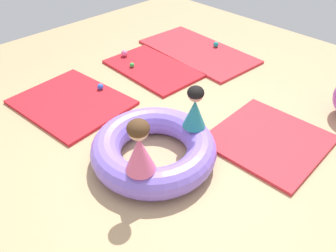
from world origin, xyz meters
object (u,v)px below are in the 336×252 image
(child_in_pink, at_px, (139,147))
(play_ball_blue, at_px, (100,87))
(inflatable_cushion, at_px, (154,149))
(play_ball_pink, at_px, (124,53))
(play_ball_teal, at_px, (216,44))
(child_in_teal, at_px, (195,108))
(play_ball_green, at_px, (132,65))

(child_in_pink, bearing_deg, play_ball_blue, 8.94)
(inflatable_cushion, relative_size, play_ball_blue, 15.57)
(child_in_pink, bearing_deg, play_ball_pink, -2.44)
(play_ball_blue, relative_size, play_ball_teal, 0.94)
(play_ball_pink, distance_m, play_ball_teal, 1.49)
(inflatable_cushion, bearing_deg, child_in_teal, 70.24)
(child_in_pink, height_order, play_ball_pink, child_in_pink)
(child_in_teal, relative_size, play_ball_teal, 5.34)
(inflatable_cushion, distance_m, play_ball_green, 1.98)
(child_in_pink, distance_m, play_ball_blue, 1.93)
(inflatable_cushion, distance_m, play_ball_pink, 2.36)
(child_in_teal, xyz_separation_m, play_ball_teal, (-1.39, 2.09, -0.44))
(inflatable_cushion, xyz_separation_m, play_ball_blue, (-1.47, 0.39, -0.07))
(play_ball_green, distance_m, play_ball_pink, 0.38)
(child_in_teal, bearing_deg, play_ball_pink, -84.29)
(play_ball_blue, bearing_deg, play_ball_teal, 84.01)
(child_in_teal, bearing_deg, inflatable_cushion, 6.48)
(play_ball_blue, bearing_deg, inflatable_cushion, -14.86)
(child_in_pink, xyz_separation_m, play_ball_pink, (-2.26, 1.60, -0.46))
(play_ball_green, bearing_deg, play_ball_teal, 73.82)
(inflatable_cushion, distance_m, child_in_teal, 0.58)
(inflatable_cushion, xyz_separation_m, play_ball_green, (-1.66, 1.08, -0.08))
(play_ball_green, xyz_separation_m, play_ball_pink, (-0.35, 0.14, 0.02))
(child_in_teal, bearing_deg, play_ball_blue, -62.69)
(child_in_teal, bearing_deg, child_in_pink, 33.08)
(play_ball_green, bearing_deg, play_ball_blue, -74.65)
(play_ball_green, relative_size, play_ball_teal, 0.80)
(inflatable_cushion, xyz_separation_m, play_ball_pink, (-2.01, 1.23, -0.06))
(play_ball_green, distance_m, play_ball_blue, 0.72)
(play_ball_green, bearing_deg, child_in_pink, -37.42)
(play_ball_blue, height_order, play_ball_pink, play_ball_pink)
(child_in_pink, relative_size, play_ball_teal, 6.10)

